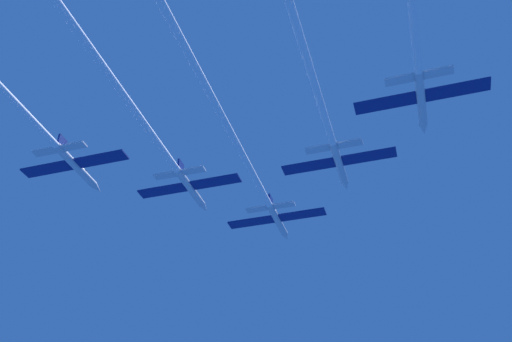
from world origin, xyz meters
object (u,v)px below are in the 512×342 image
(jet_left_wing, at_px, (137,114))
(jet_left_outer, at_px, (3,90))
(jet_right_wing, at_px, (310,69))
(jet_lead, at_px, (247,162))

(jet_left_wing, bearing_deg, jet_left_outer, -143.99)
(jet_right_wing, bearing_deg, jet_left_outer, -167.97)
(jet_right_wing, bearing_deg, jet_left_wing, 175.65)
(jet_lead, distance_m, jet_left_wing, 21.95)
(jet_left_wing, height_order, jet_right_wing, jet_left_wing)
(jet_left_wing, height_order, jet_left_outer, jet_left_wing)
(jet_lead, height_order, jet_left_wing, jet_left_wing)
(jet_lead, xyz_separation_m, jet_left_outer, (-30.29, -29.36, -0.24))
(jet_left_wing, xyz_separation_m, jet_right_wing, (29.67, -2.26, -0.33))
(jet_left_wing, distance_m, jet_left_outer, 20.67)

